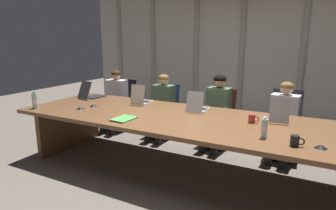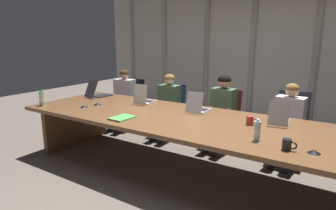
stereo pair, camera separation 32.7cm
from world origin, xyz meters
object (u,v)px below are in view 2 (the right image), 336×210
office_chair_right_mid (289,135)px  coffee_mug_far (250,120)px  person_right_mid (288,119)px  coffee_mug_near (287,145)px  conference_mic_left_side (84,106)px  water_bottle_secondary (42,99)px  person_left_mid (166,103)px  conference_mic_right_side (314,151)px  laptop_center (198,108)px  office_chair_left_end (129,109)px  office_chair_left_mid (169,116)px  person_center (221,108)px  office_chair_center (222,125)px  person_left_end (122,96)px  spiral_notepad (122,118)px  laptop_left_mid (145,99)px  water_bottle_primary (257,131)px  conference_mic_middle (97,104)px  laptop_left_end (99,93)px  laptop_right_mid (279,119)px

office_chair_right_mid → coffee_mug_far: office_chair_right_mid is taller
person_right_mid → coffee_mug_near: (0.24, -1.46, 0.16)m
conference_mic_left_side → water_bottle_secondary: bearing=-158.1°
person_left_mid → conference_mic_right_side: 2.83m
laptop_center → conference_mic_left_side: laptop_center is taller
water_bottle_secondary → office_chair_left_end: bearing=83.0°
office_chair_left_mid → person_center: bearing=84.6°
office_chair_center → coffee_mug_near: (1.25, -1.63, 0.45)m
person_left_mid → office_chair_center: bearing=99.9°
office_chair_right_mid → person_right_mid: size_ratio=0.87×
person_left_end → spiral_notepad: 1.97m
laptop_left_mid → person_right_mid: person_right_mid is taller
laptop_left_mid → office_chair_right_mid: size_ratio=0.40×
office_chair_right_mid → water_bottle_primary: (-0.07, -1.53, 0.48)m
conference_mic_middle → spiral_notepad: 0.89m
laptop_left_end → office_chair_left_mid: 1.31m
office_chair_right_mid → water_bottle_secondary: office_chair_right_mid is taller
office_chair_center → coffee_mug_far: 1.34m
conference_mic_left_side → spiral_notepad: 0.88m
laptop_left_end → spiral_notepad: bearing=-118.7°
person_left_end → water_bottle_primary: size_ratio=5.28×
person_left_mid → conference_mic_right_side: person_left_mid is taller
laptop_center → conference_mic_middle: laptop_center is taller
office_chair_right_mid → conference_mic_right_side: 1.69m
office_chair_left_end → person_left_end: (-0.03, -0.16, 0.29)m
laptop_left_mid → office_chair_left_end: 1.33m
office_chair_right_mid → water_bottle_secondary: (-3.21, -1.74, 0.49)m
coffee_mug_far → spiral_notepad: coffee_mug_far is taller
laptop_left_mid → laptop_center: 0.95m
office_chair_left_mid → spiral_notepad: 1.71m
conference_mic_left_side → laptop_left_end: bearing=120.6°
water_bottle_primary → conference_mic_right_side: size_ratio=1.98×
laptop_right_mid → office_chair_center: (-1.01, 0.81, -0.45)m
laptop_left_mid → coffee_mug_near: 2.39m
water_bottle_primary → laptop_right_mid: bearing=85.3°
person_right_mid → conference_mic_right_side: bearing=23.0°
person_left_mid → water_bottle_primary: person_left_mid is taller
conference_mic_right_side → person_center: bearing=135.4°
conference_mic_right_side → water_bottle_secondary: bearing=-177.6°
person_center → person_left_end: bearing=-86.3°
office_chair_center → person_right_mid: person_right_mid is taller
person_center → water_bottle_secondary: (-2.21, -1.58, 0.17)m
coffee_mug_near → conference_mic_left_side: (-2.81, 0.14, -0.03)m
laptop_center → laptop_left_mid: bearing=85.4°
conference_mic_right_side → spiral_notepad: 2.16m
person_right_mid → water_bottle_primary: (-0.05, -1.36, 0.20)m
office_chair_left_mid → conference_mic_middle: bearing=-18.1°
water_bottle_secondary → conference_mic_right_side: water_bottle_secondary is taller
laptop_right_mid → water_bottle_primary: laptop_right_mid is taller
office_chair_center → water_bottle_secondary: 2.83m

